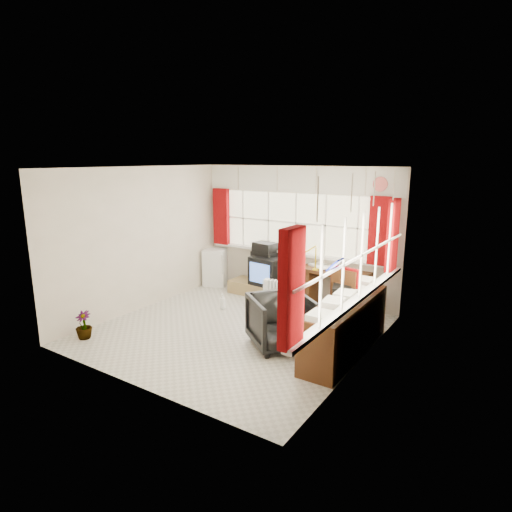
{
  "coord_description": "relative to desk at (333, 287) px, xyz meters",
  "views": [
    {
      "loc": [
        3.7,
        -5.07,
        2.64
      ],
      "look_at": [
        0.04,
        0.55,
        1.09
      ],
      "focal_mm": 30.0,
      "sensor_mm": 36.0,
      "label": 1
    }
  ],
  "objects": [
    {
      "name": "desk",
      "position": [
        0.0,
        0.0,
        0.0
      ],
      "size": [
        1.31,
        0.79,
        0.75
      ],
      "color": "#502612",
      "rests_on": "ground"
    },
    {
      "name": "window_back",
      "position": [
        -0.86,
        0.14,
        0.55
      ],
      "size": [
        3.7,
        0.12,
        3.6
      ],
      "color": "beige",
      "rests_on": "room_walls"
    },
    {
      "name": "overhead_cabinets",
      "position": [
        0.12,
        -0.82,
        1.85
      ],
      "size": [
        3.98,
        3.98,
        0.48
      ],
      "color": "silver",
      "rests_on": "room_walls"
    },
    {
      "name": "radiator",
      "position": [
        -0.67,
        -0.8,
        -0.15
      ],
      "size": [
        0.42,
        0.22,
        0.6
      ],
      "color": "white",
      "rests_on": "ground"
    },
    {
      "name": "window_right",
      "position": [
        1.08,
        -1.8,
        0.55
      ],
      "size": [
        0.12,
        3.7,
        3.6
      ],
      "color": "beige",
      "rests_on": "room_walls"
    },
    {
      "name": "task_chair",
      "position": [
        0.65,
        -1.29,
        0.19
      ],
      "size": [
        0.54,
        0.56,
        1.1
      ],
      "color": "black",
      "rests_on": "ground"
    },
    {
      "name": "credenza",
      "position": [
        0.87,
        -1.6,
        -0.0
      ],
      "size": [
        0.5,
        2.0,
        0.85
      ],
      "color": "#502612",
      "rests_on": "ground"
    },
    {
      "name": "crt_tv",
      "position": [
        -1.3,
        -0.08,
        0.13
      ],
      "size": [
        0.66,
        0.62,
        0.55
      ],
      "color": "black",
      "rests_on": "tv_bench"
    },
    {
      "name": "office_chair",
      "position": [
        0.02,
        -1.91,
        -0.02
      ],
      "size": [
        1.15,
        1.14,
        0.75
      ],
      "primitive_type": "imported",
      "rotation": [
        0.0,
        0.0,
        0.9
      ],
      "color": "black",
      "rests_on": "ground"
    },
    {
      "name": "tv_bench",
      "position": [
        -1.41,
        -0.08,
        -0.27
      ],
      "size": [
        1.4,
        0.5,
        0.25
      ],
      "primitive_type": "cube",
      "color": "tan",
      "rests_on": "ground"
    },
    {
      "name": "desk_lamp",
      "position": [
        -0.26,
        -0.21,
        0.62
      ],
      "size": [
        0.16,
        0.13,
        0.44
      ],
      "color": "yellow",
      "rests_on": "desk"
    },
    {
      "name": "file_tray",
      "position": [
        0.68,
        -1.32,
        0.41
      ],
      "size": [
        0.36,
        0.4,
        0.11
      ],
      "primitive_type": "cube",
      "rotation": [
        0.0,
        0.0,
        0.35
      ],
      "color": "black",
      "rests_on": "credenza"
    },
    {
      "name": "flower_vase",
      "position": [
        -2.57,
        -3.28,
        -0.19
      ],
      "size": [
        0.29,
        0.29,
        0.42
      ],
      "primitive_type": "imported",
      "rotation": [
        0.0,
        0.0,
        0.24
      ],
      "color": "black",
      "rests_on": "ground"
    },
    {
      "name": "ground",
      "position": [
        -0.86,
        -1.8,
        -0.4
      ],
      "size": [
        4.0,
        4.0,
        0.0
      ],
      "primitive_type": "plane",
      "color": "beige",
      "rests_on": "ground"
    },
    {
      "name": "spray_bottle_a",
      "position": [
        -1.61,
        -1.14,
        -0.25
      ],
      "size": [
        0.13,
        0.14,
        0.29
      ],
      "primitive_type": "imported",
      "rotation": [
        0.0,
        0.0,
        0.25
      ],
      "color": "white",
      "rests_on": "ground"
    },
    {
      "name": "spray_bottle_b",
      "position": [
        -0.66,
        -0.19,
        -0.3
      ],
      "size": [
        0.12,
        0.12,
        0.2
      ],
      "primitive_type": "imported",
      "rotation": [
        0.0,
        0.0,
        -0.35
      ],
      "color": "#94DCD7",
      "rests_on": "ground"
    },
    {
      "name": "hifi_stack",
      "position": [
        -1.44,
        0.02,
        0.21
      ],
      "size": [
        0.63,
        0.46,
        0.79
      ],
      "color": "black",
      "rests_on": "tv_bench"
    },
    {
      "name": "curtains",
      "position": [
        0.06,
        -0.88,
        1.06
      ],
      "size": [
        3.83,
        3.83,
        1.15
      ],
      "color": "maroon",
      "rests_on": "room_walls"
    },
    {
      "name": "room_walls",
      "position": [
        -0.86,
        -1.8,
        1.1
      ],
      "size": [
        4.0,
        4.0,
        4.0
      ],
      "color": "beige",
      "rests_on": "ground"
    },
    {
      "name": "mini_fridge",
      "position": [
        -2.66,
        -0.01,
        -0.01
      ],
      "size": [
        0.59,
        0.59,
        0.77
      ],
      "color": "white",
      "rests_on": "ground"
    }
  ]
}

